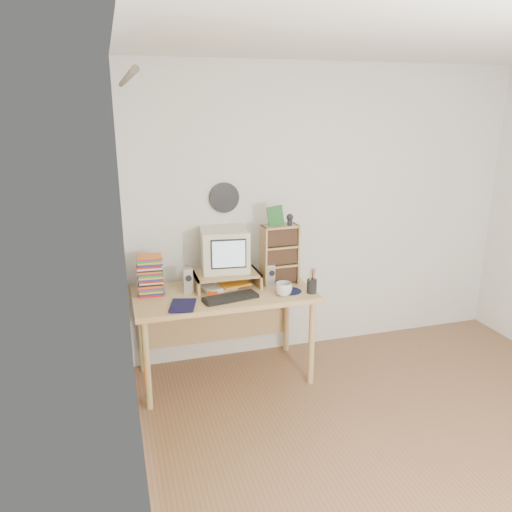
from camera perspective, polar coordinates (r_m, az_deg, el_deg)
floor at (r=3.59m, az=19.61°, el=-21.20°), size 3.50×3.50×0.00m
ceiling at (r=2.89m, az=24.84°, el=22.28°), size 3.50×3.50×0.00m
back_wall at (r=4.46m, az=8.11°, el=4.97°), size 3.50×0.00×3.50m
left_wall at (r=2.39m, az=-13.51°, el=-5.88°), size 0.00×3.50×3.50m
curtain at (r=2.88m, az=-13.17°, el=-4.06°), size 0.00×2.20×2.20m
wall_disc at (r=4.11m, az=-3.65°, el=6.66°), size 0.25×0.02×0.25m
desk at (r=4.05m, az=-3.91°, el=-5.55°), size 1.40×0.70×0.75m
monitor_riser at (r=4.01m, az=-3.39°, el=-2.26°), size 0.52×0.30×0.12m
crt_monitor at (r=4.00m, az=-3.58°, el=0.61°), size 0.39×0.39×0.34m
speaker_left at (r=3.93m, az=-7.79°, el=-2.75°), size 0.07×0.07×0.19m
speaker_right at (r=4.04m, az=1.65°, el=-2.16°), size 0.07×0.07×0.18m
keyboard at (r=3.78m, az=-2.94°, el=-4.77°), size 0.44×0.21×0.03m
dvd_stack at (r=3.91m, az=-11.98°, el=-2.54°), size 0.19×0.14×0.26m
cd_rack at (r=4.06m, az=2.71°, el=0.19°), size 0.30×0.16×0.48m
mug at (r=3.84m, az=3.17°, el=-3.81°), size 0.14×0.14×0.10m
diary at (r=3.68m, az=-9.76°, el=-5.45°), size 0.25×0.22×0.04m
mousepad at (r=3.94m, az=3.89°, el=-4.03°), size 0.22×0.22×0.00m
pen_cup at (r=3.90m, az=6.40°, el=-3.14°), size 0.10×0.10×0.15m
papers at (r=4.01m, az=-3.71°, el=-3.40°), size 0.30×0.25×0.04m
red_box at (r=3.82m, az=-4.95°, el=-4.44°), size 0.09×0.07×0.04m
game_box at (r=3.96m, az=2.24°, el=4.59°), size 0.13×0.03×0.16m
webcam at (r=3.99m, az=3.88°, el=4.19°), size 0.06×0.06×0.09m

